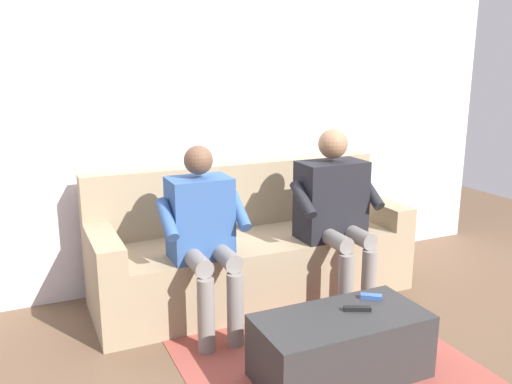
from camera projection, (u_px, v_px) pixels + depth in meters
The scene contains 9 objects.
ground_plane at pixel (300, 339), 3.27m from camera, with size 8.00×8.00×0.00m, color brown.
back_wall at pixel (226, 97), 3.98m from camera, with size 4.77×0.06×2.77m, color silver.
couch at pixel (251, 252), 3.83m from camera, with size 2.23×0.74×0.92m.
coffee_table at pixel (340, 346), 2.84m from camera, with size 0.91×0.45×0.35m.
person_left_seated at pixel (335, 206), 3.64m from camera, with size 0.60×0.53×1.20m.
person_right_seated at pixel (203, 229), 3.25m from camera, with size 0.53×0.52×1.15m.
remote_blue at pixel (371, 297), 3.00m from camera, with size 0.12×0.04×0.02m, color #3860B7.
remote_black at pixel (357, 309), 2.85m from camera, with size 0.14×0.03×0.02m, color black.
floor_rug at pixel (324, 361), 3.02m from camera, with size 1.54×1.55×0.01m, color #9E473D.
Camera 1 is at (1.47, 3.19, 1.64)m, focal length 37.74 mm.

